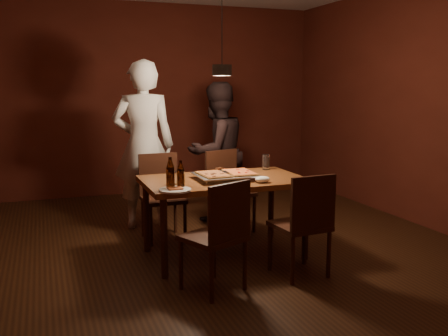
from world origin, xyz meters
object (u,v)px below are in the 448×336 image
object	(u,v)px
pizza_tray	(225,177)
plate_slice	(175,190)
chair_far_right	(227,183)
beer_bottle_b	(181,174)
chair_near_right	(305,216)
diner_dark	(217,152)
beer_bottle_a	(170,173)
dining_table	(224,186)
chair_near_left	(220,227)
diner_white	(144,145)
chair_far_left	(161,188)
pendant_lamp	(222,69)

from	to	relation	value
pizza_tray	plate_slice	world-z (taller)	pizza_tray
chair_far_right	beer_bottle_b	world-z (taller)	beer_bottle_b
chair_far_right	chair_near_right	xyz separation A→B (m)	(0.12, -1.56, 0.00)
beer_bottle_b	diner_dark	size ratio (longest dim) A/B	0.15
beer_bottle_a	diner_dark	size ratio (longest dim) A/B	0.16
plate_slice	diner_dark	size ratio (longest dim) A/B	0.16
dining_table	chair_near_left	world-z (taller)	chair_near_left
beer_bottle_a	diner_dark	xyz separation A→B (m)	(0.96, 1.55, -0.06)
pizza_tray	plate_slice	xyz separation A→B (m)	(-0.57, -0.34, -0.01)
chair_near_right	diner_white	xyz separation A→B (m)	(-0.96, 2.00, 0.41)
diner_dark	chair_far_left	bearing A→B (deg)	9.68
pendant_lamp	chair_far_left	bearing A→B (deg)	122.26
diner_dark	pendant_lamp	xyz separation A→B (m)	(-0.36, -1.18, 0.93)
chair_far_left	chair_near_left	xyz separation A→B (m)	(0.10, -1.59, 0.00)
pizza_tray	chair_near_right	bearing A→B (deg)	-57.51
chair_far_left	chair_near_right	size ratio (longest dim) A/B	1.00
chair_far_left	dining_table	bearing A→B (deg)	117.16
plate_slice	pendant_lamp	world-z (taller)	pendant_lamp
chair_near_left	plate_slice	xyz separation A→B (m)	(-0.24, 0.43, 0.22)
chair_far_left	chair_near_left	size ratio (longest dim) A/B	0.87
dining_table	pizza_tray	xyz separation A→B (m)	(-0.00, -0.04, 0.10)
dining_table	diner_dark	bearing A→B (deg)	73.67
chair_far_right	diner_white	world-z (taller)	diner_white
beer_bottle_b	plate_slice	world-z (taller)	beer_bottle_b
dining_table	chair_near_right	xyz separation A→B (m)	(0.45, -0.76, -0.14)
dining_table	pendant_lamp	distance (m)	1.09
pizza_tray	plate_slice	bearing A→B (deg)	-148.45
beer_bottle_a	plate_slice	world-z (taller)	beer_bottle_a
diner_white	diner_dark	bearing A→B (deg)	-165.73
dining_table	chair_near_right	size ratio (longest dim) A/B	3.09
chair_near_left	pendant_lamp	size ratio (longest dim) A/B	0.50
chair_near_left	beer_bottle_a	size ratio (longest dim) A/B	2.04
chair_near_left	beer_bottle_b	world-z (taller)	beer_bottle_b
chair_far_left	pendant_lamp	distance (m)	1.47
diner_dark	pizza_tray	bearing A→B (deg)	52.45
pizza_tray	beer_bottle_a	bearing A→B (deg)	-156.10
chair_far_right	dining_table	bearing A→B (deg)	51.24
diner_white	chair_far_right	bearing A→B (deg)	165.04
pizza_tray	chair_far_right	bearing A→B (deg)	69.24
chair_near_left	dining_table	bearing A→B (deg)	43.93
diner_dark	beer_bottle_a	bearing A→B (deg)	36.74
beer_bottle_a	diner_dark	distance (m)	1.82
pizza_tray	beer_bottle_b	world-z (taller)	beer_bottle_b
diner_dark	beer_bottle_b	bearing A→B (deg)	39.31
chair_far_right	pendant_lamp	distance (m)	1.45
beer_bottle_a	beer_bottle_b	size ratio (longest dim) A/B	1.13
chair_far_left	chair_near_left	distance (m)	1.59
plate_slice	pendant_lamp	xyz separation A→B (m)	(0.58, 0.46, 1.00)
plate_slice	chair_far_right	bearing A→B (deg)	52.69
chair_far_right	beer_bottle_a	xyz separation A→B (m)	(-0.91, -1.09, 0.35)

